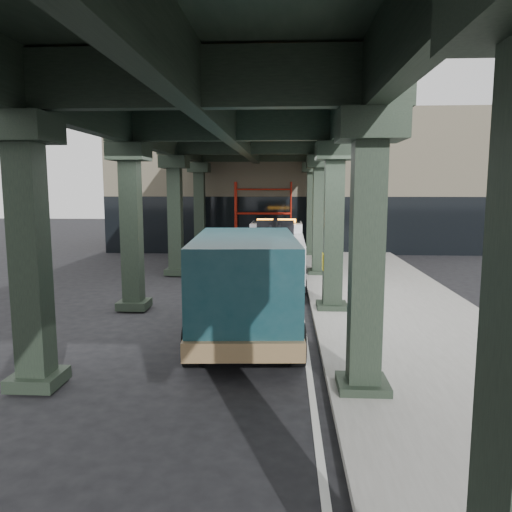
% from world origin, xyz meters
% --- Properties ---
extents(ground, '(90.00, 90.00, 0.00)m').
position_xyz_m(ground, '(0.00, 0.00, 0.00)').
color(ground, black).
rests_on(ground, ground).
extents(sidewalk, '(5.00, 40.00, 0.15)m').
position_xyz_m(sidewalk, '(4.50, 2.00, 0.07)').
color(sidewalk, gray).
rests_on(sidewalk, ground).
extents(lane_stripe, '(0.12, 38.00, 0.01)m').
position_xyz_m(lane_stripe, '(1.70, 2.00, 0.01)').
color(lane_stripe, silver).
rests_on(lane_stripe, ground).
extents(viaduct, '(7.40, 32.00, 6.40)m').
position_xyz_m(viaduct, '(-0.40, 2.00, 5.46)').
color(viaduct, black).
rests_on(viaduct, ground).
extents(building, '(22.00, 10.00, 8.00)m').
position_xyz_m(building, '(2.00, 20.00, 4.00)').
color(building, '#C6B793').
rests_on(building, ground).
extents(scaffolding, '(3.08, 0.88, 4.00)m').
position_xyz_m(scaffolding, '(0.00, 14.64, 2.11)').
color(scaffolding, '#AA1B0D').
rests_on(scaffolding, ground).
extents(tow_truck, '(2.41, 7.74, 2.52)m').
position_xyz_m(tow_truck, '(0.81, 6.77, 1.23)').
color(tow_truck, black).
rests_on(tow_truck, ground).
extents(towed_van, '(2.90, 6.50, 2.58)m').
position_xyz_m(towed_van, '(0.22, -0.58, 1.39)').
color(towed_van, '#103239').
rests_on(towed_van, ground).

